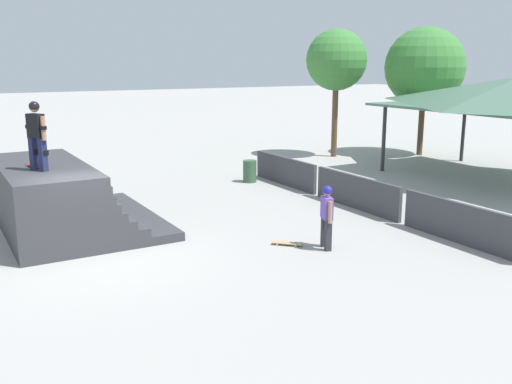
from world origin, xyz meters
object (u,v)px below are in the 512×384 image
(skateboard_on_deck, at_px, (35,166))
(bystander_walking, at_px, (327,212))
(trash_bin, at_px, (250,171))
(tree_beside_pavilion, at_px, (336,61))
(tree_far_back, at_px, (425,67))
(skateboard_on_ground, at_px, (288,243))
(skater_on_deck, at_px, (36,131))

(skateboard_on_deck, height_order, bystander_walking, skateboard_on_deck)
(bystander_walking, distance_m, trash_bin, 8.33)
(tree_beside_pavilion, bearing_deg, tree_far_back, 66.53)
(skateboard_on_ground, xyz_separation_m, tree_far_back, (-8.86, 13.65, 4.23))
(skateboard_on_deck, bearing_deg, tree_far_back, 96.72)
(trash_bin, bearing_deg, skateboard_on_deck, -67.59)
(bystander_walking, distance_m, skateboard_on_ground, 1.30)
(tree_beside_pavilion, bearing_deg, skateboard_on_deck, -65.74)
(tree_beside_pavilion, distance_m, tree_far_back, 4.41)
(tree_far_back, bearing_deg, tree_beside_pavilion, -113.47)
(skateboard_on_ground, bearing_deg, trash_bin, 113.56)
(skateboard_on_ground, relative_size, tree_beside_pavilion, 0.12)
(skateboard_on_ground, distance_m, trash_bin, 7.91)
(skateboard_on_ground, relative_size, trash_bin, 0.83)
(skateboard_on_ground, bearing_deg, tree_beside_pavilion, 93.70)
(trash_bin, bearing_deg, tree_far_back, 98.27)
(skater_on_deck, bearing_deg, skateboard_on_ground, 29.54)
(bystander_walking, distance_m, tree_beside_pavilion, 14.85)
(skater_on_deck, height_order, skateboard_on_deck, skater_on_deck)
(bystander_walking, bearing_deg, skateboard_on_ground, 64.77)
(skater_on_deck, bearing_deg, tree_far_back, 78.44)
(skater_on_deck, relative_size, tree_beside_pavilion, 0.28)
(tree_beside_pavilion, bearing_deg, skateboard_on_ground, -42.19)
(bystander_walking, height_order, tree_far_back, tree_far_back)
(trash_bin, bearing_deg, skateboard_on_ground, -22.33)
(bystander_walking, xyz_separation_m, skateboard_on_ground, (-0.67, -0.67, -0.88))
(tree_beside_pavilion, bearing_deg, skater_on_deck, -64.18)
(skater_on_deck, bearing_deg, bystander_walking, 27.95)
(skater_on_deck, xyz_separation_m, skateboard_on_deck, (-0.48, -0.04, -0.94))
(tree_far_back, bearing_deg, skateboard_on_deck, -75.29)
(bystander_walking, xyz_separation_m, tree_far_back, (-9.53, 12.97, 3.34))
(skateboard_on_ground, distance_m, tree_beside_pavilion, 15.02)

